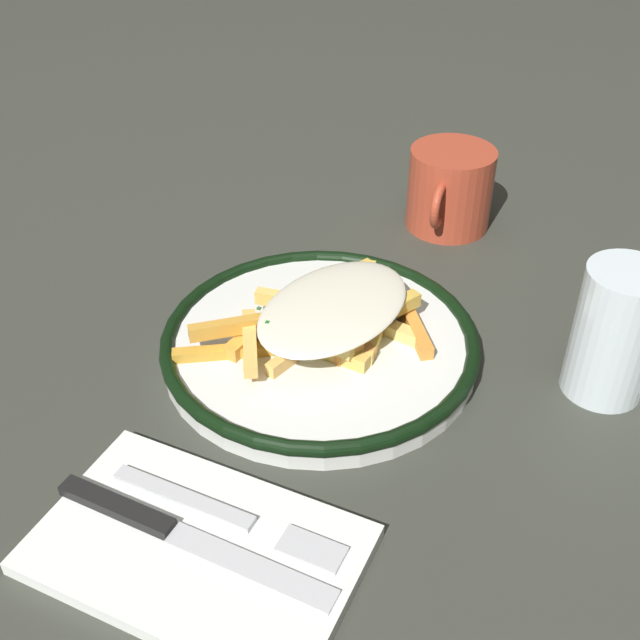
# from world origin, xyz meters

# --- Properties ---
(ground_plane) EXTENTS (2.60, 2.60, 0.00)m
(ground_plane) POSITION_xyz_m (0.00, 0.00, 0.00)
(ground_plane) COLOR #34372F
(plate) EXTENTS (0.28, 0.28, 0.02)m
(plate) POSITION_xyz_m (0.00, 0.00, 0.01)
(plate) COLOR silver
(plate) RESTS_ON ground_plane
(fries_heap) EXTENTS (0.21, 0.21, 0.04)m
(fries_heap) POSITION_xyz_m (-0.01, 0.01, 0.04)
(fries_heap) COLOR #F5B75D
(fries_heap) RESTS_ON plate
(napkin) EXTENTS (0.15, 0.22, 0.01)m
(napkin) POSITION_xyz_m (0.22, -0.00, 0.01)
(napkin) COLOR white
(napkin) RESTS_ON ground_plane
(fork) EXTENTS (0.03, 0.18, 0.01)m
(fork) POSITION_xyz_m (0.20, 0.01, 0.01)
(fork) COLOR silver
(fork) RESTS_ON napkin
(knife) EXTENTS (0.03, 0.21, 0.01)m
(knife) POSITION_xyz_m (0.22, -0.02, 0.01)
(knife) COLOR black
(knife) RESTS_ON napkin
(water_glass) EXTENTS (0.07, 0.07, 0.11)m
(water_glass) POSITION_xyz_m (-0.05, 0.23, 0.06)
(water_glass) COLOR silver
(water_glass) RESTS_ON ground_plane
(coffee_mug) EXTENTS (0.12, 0.09, 0.09)m
(coffee_mug) POSITION_xyz_m (-0.26, 0.05, 0.04)
(coffee_mug) COLOR #AF412A
(coffee_mug) RESTS_ON ground_plane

